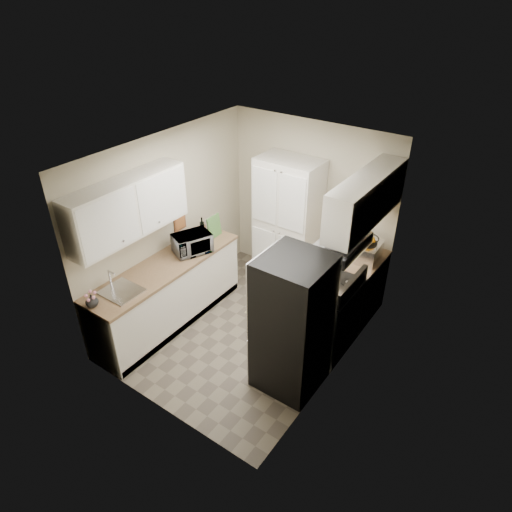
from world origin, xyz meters
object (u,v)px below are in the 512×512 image
Objects in this scene: electric_range at (326,314)px; wine_bottle at (202,227)px; refrigerator at (292,324)px; pantry_cabinet at (287,224)px; microwave at (192,243)px; toaster_oven at (367,252)px.

wine_bottle is at bearing 178.31° from electric_range.
electric_range is at bearing 87.52° from refrigerator.
electric_range is at bearing -1.69° from wine_bottle.
pantry_cabinet is 1.47m from microwave.
electric_range is 2.15m from wine_bottle.
pantry_cabinet is at bearing 123.46° from refrigerator.
refrigerator is 1.91m from microwave.
wine_bottle is at bearing -136.17° from pantry_cabinet.
toaster_oven is at bearing 18.97° from wine_bottle.
microwave is at bearing -152.71° from toaster_oven.
electric_range is 2.30× the size of microwave.
pantry_cabinet is at bearing 171.84° from toaster_oven.
refrigerator is 4.14× the size of toaster_oven.
microwave is at bearing -118.82° from pantry_cabinet.
electric_range is 1.00m from toaster_oven.
pantry_cabinet is 1.18× the size of refrigerator.
pantry_cabinet is at bearing -5.16° from microwave.
wine_bottle is at bearing -164.26° from toaster_oven.
toaster_oven is at bearing -4.93° from pantry_cabinet.
refrigerator reaches higher than wine_bottle.
electric_range is at bearing -38.22° from pantry_cabinet.
electric_range is 0.88m from refrigerator.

